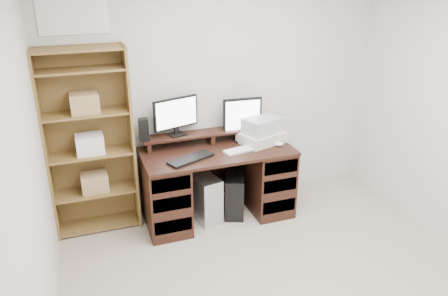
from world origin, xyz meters
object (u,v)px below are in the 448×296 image
monitor_wide (176,114)px  tower_black (235,193)px  tower_silver (203,196)px  bookshelf (90,141)px  desk (217,182)px  printer (262,137)px  monitor_small (242,117)px

monitor_wide → tower_black: 1.04m
tower_silver → bookshelf: bearing=158.3°
desk → monitor_wide: size_ratio=3.18×
printer → tower_black: (-0.30, -0.03, -0.58)m
tower_silver → bookshelf: size_ratio=0.27×
monitor_wide → tower_silver: size_ratio=0.98×
desk → bookshelf: size_ratio=0.83×
printer → monitor_wide: bearing=150.3°
monitor_small → tower_black: monitor_small is taller
printer → tower_silver: printer is taller
monitor_small → tower_black: bearing=-125.0°
desk → tower_silver: 0.21m
monitor_small → bookshelf: bearing=-177.5°
tower_silver → printer: bearing=-10.6°
desk → monitor_wide: (-0.35, 0.23, 0.70)m
monitor_wide → printer: size_ratio=1.09×
monitor_wide → tower_silver: 0.89m
tower_silver → tower_black: (0.35, -0.02, -0.02)m
tower_silver → bookshelf: 1.26m
monitor_small → printer: 0.29m
monitor_wide → tower_black: bearing=-39.4°
desk → printer: size_ratio=3.46×
desk → tower_black: 0.26m
printer → bookshelf: 1.71m
desk → monitor_wide: bearing=146.7°
monitor_wide → bookshelf: bookshelf is taller
desk → monitor_small: monitor_small is taller
monitor_wide → bookshelf: (-0.84, -0.02, -0.17)m
monitor_small → monitor_wide: bearing=179.5°
monitor_small → bookshelf: bookshelf is taller
bookshelf → printer: bearing=-6.0°
monitor_small → tower_silver: 0.91m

